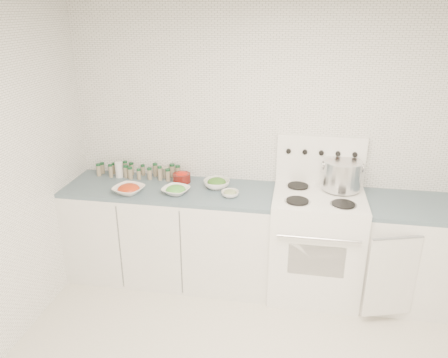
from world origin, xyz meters
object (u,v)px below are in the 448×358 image
bowl_snowpea (176,190)px  bowl_tomato (129,189)px  stock_pot (342,174)px  stove (315,241)px

bowl_snowpea → bowl_tomato: bearing=-171.6°
bowl_tomato → bowl_snowpea: bowl_tomato is taller
stock_pot → bowl_snowpea: 1.42m
stock_pot → bowl_tomato: size_ratio=1.12×
stove → bowl_snowpea: size_ratio=4.92×
bowl_tomato → stock_pot: bearing=9.7°
stock_pot → bowl_tomato: (-1.79, -0.31, -0.14)m
stove → bowl_tomato: 1.68m
stock_pot → stove: bearing=-141.8°
bowl_tomato → bowl_snowpea: (0.40, 0.06, -0.00)m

